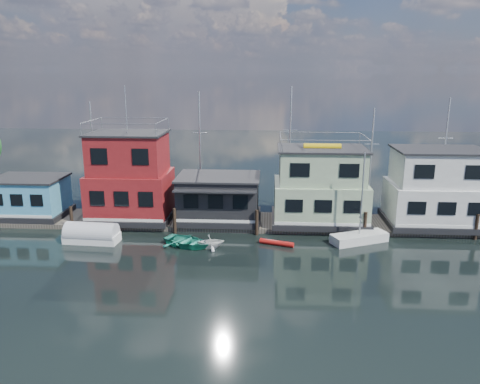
# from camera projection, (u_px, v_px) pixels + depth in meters

# --- Properties ---
(ground) EXTENTS (160.00, 160.00, 0.00)m
(ground) POSITION_uv_depth(u_px,v_px,m) (207.00, 281.00, 30.93)
(ground) COLOR black
(ground) RESTS_ON ground
(dock) EXTENTS (48.00, 5.00, 0.40)m
(dock) POSITION_uv_depth(u_px,v_px,m) (225.00, 222.00, 42.47)
(dock) COLOR #595147
(dock) RESTS_ON ground
(houseboat_blue) EXTENTS (6.40, 4.90, 3.66)m
(houseboat_blue) POSITION_uv_depth(u_px,v_px,m) (30.00, 197.00, 43.06)
(houseboat_blue) COLOR black
(houseboat_blue) RESTS_ON dock
(houseboat_red) EXTENTS (7.40, 5.90, 11.86)m
(houseboat_red) POSITION_uv_depth(u_px,v_px,m) (130.00, 178.00, 42.00)
(houseboat_red) COLOR black
(houseboat_red) RESTS_ON dock
(houseboat_dark) EXTENTS (7.40, 6.10, 4.06)m
(houseboat_dark) POSITION_uv_depth(u_px,v_px,m) (219.00, 198.00, 41.91)
(houseboat_dark) COLOR black
(houseboat_dark) RESTS_ON dock
(houseboat_green) EXTENTS (8.40, 5.90, 7.03)m
(houseboat_green) POSITION_uv_depth(u_px,v_px,m) (320.00, 187.00, 41.10)
(houseboat_green) COLOR black
(houseboat_green) RESTS_ON dock
(houseboat_white) EXTENTS (8.40, 5.90, 6.66)m
(houseboat_white) POSITION_uv_depth(u_px,v_px,m) (437.00, 189.00, 40.49)
(houseboat_white) COLOR black
(houseboat_white) RESTS_ON dock
(pilings) EXTENTS (42.28, 0.28, 2.20)m
(pilings) POSITION_uv_depth(u_px,v_px,m) (217.00, 222.00, 39.55)
(pilings) COLOR #2D2116
(pilings) RESTS_ON ground
(background_masts) EXTENTS (36.40, 0.16, 12.00)m
(background_masts) POSITION_uv_depth(u_px,v_px,m) (277.00, 153.00, 46.61)
(background_masts) COLOR silver
(background_masts) RESTS_ON ground
(dinghy_white) EXTENTS (2.47, 2.24, 1.13)m
(dinghy_white) POSITION_uv_depth(u_px,v_px,m) (211.00, 241.00, 36.55)
(dinghy_white) COLOR white
(dinghy_white) RESTS_ON ground
(red_kayak) EXTENTS (2.77, 1.25, 0.41)m
(red_kayak) POSITION_uv_depth(u_px,v_px,m) (277.00, 243.00, 37.23)
(red_kayak) COLOR #AF1612
(red_kayak) RESTS_ON ground
(dinghy_teal) EXTENTS (4.86, 4.34, 0.83)m
(dinghy_teal) POSITION_uv_depth(u_px,v_px,m) (187.00, 241.00, 36.94)
(dinghy_teal) COLOR #268E76
(dinghy_teal) RESTS_ON ground
(tarp_runabout) EXTENTS (4.46, 2.03, 1.77)m
(tarp_runabout) POSITION_uv_depth(u_px,v_px,m) (92.00, 234.00, 37.80)
(tarp_runabout) COLOR white
(tarp_runabout) RESTS_ON ground
(day_sailer) EXTENTS (4.90, 3.33, 7.37)m
(day_sailer) POSITION_uv_depth(u_px,v_px,m) (359.00, 237.00, 37.84)
(day_sailer) COLOR silver
(day_sailer) RESTS_ON ground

